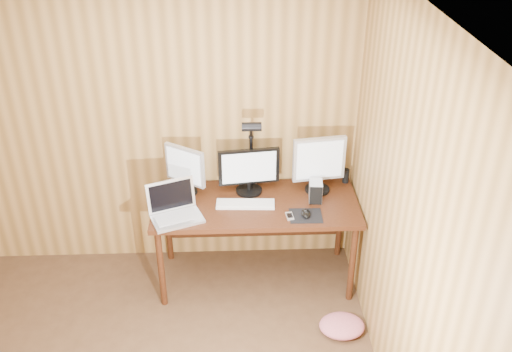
{
  "coord_description": "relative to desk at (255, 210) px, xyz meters",
  "views": [
    {
      "loc": [
        0.78,
        -2.11,
        3.17
      ],
      "look_at": [
        0.93,
        1.58,
        1.02
      ],
      "focal_mm": 40.0,
      "sensor_mm": 36.0,
      "label": 1
    }
  ],
  "objects": [
    {
      "name": "mouse",
      "position": [
        0.37,
        -0.27,
        0.14
      ],
      "size": [
        0.1,
        0.13,
        0.04
      ],
      "primitive_type": "ellipsoid",
      "rotation": [
        0.0,
        0.0,
        -0.27
      ],
      "color": "black",
      "rests_on": "mousepad"
    },
    {
      "name": "mousepad",
      "position": [
        0.37,
        -0.27,
        0.12
      ],
      "size": [
        0.25,
        0.2,
        0.0
      ],
      "primitive_type": "cube",
      "rotation": [
        0.0,
        0.0,
        -0.02
      ],
      "color": "black",
      "rests_on": "desk"
    },
    {
      "name": "room_shell",
      "position": [
        -0.93,
        -1.7,
        0.62
      ],
      "size": [
        4.0,
        4.0,
        4.0
      ],
      "color": "#4D321D",
      "rests_on": "ground"
    },
    {
      "name": "desk",
      "position": [
        0.0,
        0.0,
        0.0
      ],
      "size": [
        1.6,
        0.7,
        0.75
      ],
      "color": "#3A1A0C",
      "rests_on": "floor"
    },
    {
      "name": "keyboard",
      "position": [
        -0.08,
        -0.1,
        0.13
      ],
      "size": [
        0.46,
        0.16,
        0.02
      ],
      "rotation": [
        0.0,
        0.0,
        -0.05
      ],
      "color": "white",
      "rests_on": "desk"
    },
    {
      "name": "monitor_right",
      "position": [
        0.5,
        0.09,
        0.38
      ],
      "size": [
        0.42,
        0.2,
        0.47
      ],
      "rotation": [
        0.0,
        0.0,
        0.15
      ],
      "color": "black",
      "rests_on": "desk"
    },
    {
      "name": "monitor_left",
      "position": [
        -0.55,
        0.1,
        0.34
      ],
      "size": [
        0.32,
        0.23,
        0.41
      ],
      "rotation": [
        0.0,
        0.0,
        -0.59
      ],
      "color": "black",
      "rests_on": "desk"
    },
    {
      "name": "desk_lamp",
      "position": [
        -0.02,
        0.15,
        0.53
      ],
      "size": [
        0.15,
        0.21,
        0.65
      ],
      "rotation": [
        0.0,
        0.0,
        -0.26
      ],
      "color": "black",
      "rests_on": "desk"
    },
    {
      "name": "phone",
      "position": [
        0.25,
        -0.28,
        0.13
      ],
      "size": [
        0.06,
        0.11,
        0.01
      ],
      "rotation": [
        0.0,
        0.0,
        0.1
      ],
      "color": "silver",
      "rests_on": "desk"
    },
    {
      "name": "monitor_center",
      "position": [
        -0.05,
        0.09,
        0.32
      ],
      "size": [
        0.49,
        0.21,
        0.38
      ],
      "rotation": [
        0.0,
        0.0,
        0.12
      ],
      "color": "black",
      "rests_on": "desk"
    },
    {
      "name": "fabric_pile",
      "position": [
        0.62,
        -0.72,
        -0.57
      ],
      "size": [
        0.4,
        0.36,
        0.11
      ],
      "primitive_type": null,
      "rotation": [
        0.0,
        0.0,
        -0.28
      ],
      "color": "#C15D6A",
      "rests_on": "floor"
    },
    {
      "name": "speaker",
      "position": [
        0.75,
        0.21,
        0.18
      ],
      "size": [
        0.05,
        0.05,
        0.12
      ],
      "primitive_type": "cylinder",
      "color": "black",
      "rests_on": "desk"
    },
    {
      "name": "laptop",
      "position": [
        -0.62,
        -0.23,
        0.19
      ],
      "size": [
        0.44,
        0.4,
        0.26
      ],
      "rotation": [
        0.0,
        0.0,
        0.38
      ],
      "color": "silver",
      "rests_on": "desk"
    },
    {
      "name": "hard_drive",
      "position": [
        0.47,
        -0.05,
        0.2
      ],
      "size": [
        0.11,
        0.15,
        0.16
      ],
      "rotation": [
        0.0,
        0.0,
        -0.09
      ],
      "color": "silver",
      "rests_on": "desk"
    }
  ]
}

